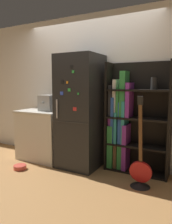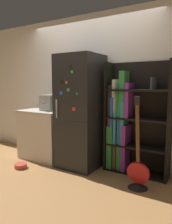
% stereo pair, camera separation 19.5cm
% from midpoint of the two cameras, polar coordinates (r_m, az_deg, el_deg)
% --- Properties ---
extents(ground_plane, '(16.00, 16.00, 0.00)m').
position_cam_midpoint_polar(ground_plane, '(3.79, -3.90, -14.34)').
color(ground_plane, '#A87542').
extents(wall_back, '(8.00, 0.05, 2.60)m').
position_cam_midpoint_polar(wall_back, '(3.93, -0.36, 5.89)').
color(wall_back, white).
rests_on(wall_back, ground_plane).
extents(refrigerator, '(0.66, 0.68, 1.87)m').
position_cam_midpoint_polar(refrigerator, '(3.66, -3.00, 0.04)').
color(refrigerator, black).
rests_on(refrigerator, ground_plane).
extents(bookshelf, '(0.99, 0.32, 1.74)m').
position_cam_midpoint_polar(bookshelf, '(3.53, 9.62, -2.69)').
color(bookshelf, black).
rests_on(bookshelf, ground_plane).
extents(kitchen_counter, '(0.87, 0.66, 0.91)m').
position_cam_midpoint_polar(kitchen_counter, '(4.22, -12.32, -5.74)').
color(kitchen_counter, silver).
rests_on(kitchen_counter, ground_plane).
extents(espresso_machine, '(0.27, 0.35, 0.29)m').
position_cam_midpoint_polar(espresso_machine, '(4.06, -11.13, 2.35)').
color(espresso_machine, '#A5A39E').
rests_on(espresso_machine, kitchen_counter).
extents(guitar, '(0.30, 0.29, 1.25)m').
position_cam_midpoint_polar(guitar, '(3.16, 12.25, -15.59)').
color(guitar, black).
rests_on(guitar, ground_plane).
extents(pet_bowl, '(0.21, 0.21, 0.07)m').
position_cam_midpoint_polar(pet_bowl, '(3.90, -18.29, -13.48)').
color(pet_bowl, '#D84C3F').
rests_on(pet_bowl, ground_plane).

